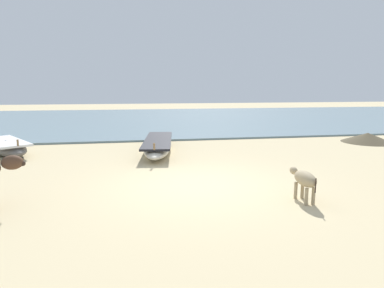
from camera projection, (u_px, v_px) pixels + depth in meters
name	position (u px, v px, depth m)	size (l,w,h in m)	color
ground	(196.00, 185.00, 7.65)	(80.00, 80.00, 0.00)	#CCB789
sea_water	(154.00, 119.00, 23.60)	(60.00, 20.00, 0.08)	slate
fishing_boat_0	(158.00, 145.00, 11.57)	(1.49, 4.46, 0.66)	beige
fishing_boat_2	(6.00, 147.00, 11.17)	(2.54, 3.17, 0.68)	#5B5651
calf_near_dun	(304.00, 179.00, 6.50)	(0.30, 0.97, 0.63)	tan
debris_pile_0	(367.00, 138.00, 13.60)	(2.07, 2.07, 0.40)	brown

